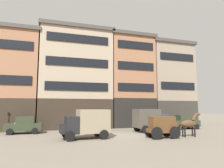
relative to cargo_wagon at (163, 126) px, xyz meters
The scene contains 13 objects.
ground_plane 4.41m from the cargo_wagon, 141.11° to the left, with size 120.00×120.00×0.00m, color slate.
building_far_left 20.10m from the cargo_wagon, 141.31° to the left, with size 7.32×6.10×12.99m.
building_center_left 15.04m from the cargo_wagon, 119.05° to the left, with size 10.17×6.10×13.99m.
building_center_right 13.50m from the cargo_wagon, 82.77° to the left, with size 7.04×6.10×13.78m.
building_far_right 15.75m from the cargo_wagon, 55.17° to the left, with size 7.44×6.10×13.28m.
cargo_wagon is the anchor object (origin of this frame).
draft_horse 2.95m from the cargo_wagon, ahead, with size 2.35×0.64×2.30m.
delivery_truck_near 7.01m from the cargo_wagon, 165.90° to the left, with size 4.47×2.43×2.62m.
delivery_truck_far 4.86m from the cargo_wagon, 74.58° to the left, with size 4.44×2.34×2.62m.
sedan_dark 14.58m from the cargo_wagon, 150.53° to the left, with size 3.73×1.91×1.83m.
sedan_light 9.23m from the cargo_wagon, 41.46° to the left, with size 3.72×1.90×1.83m.
pedestrian_officer 7.98m from the cargo_wagon, 119.58° to the left, with size 0.49×0.49×1.79m.
fire_hydrant_curbside 9.38m from the cargo_wagon, 59.90° to the left, with size 0.24×0.24×0.83m.
Camera 1 is at (-6.74, -19.49, 2.84)m, focal length 32.36 mm.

